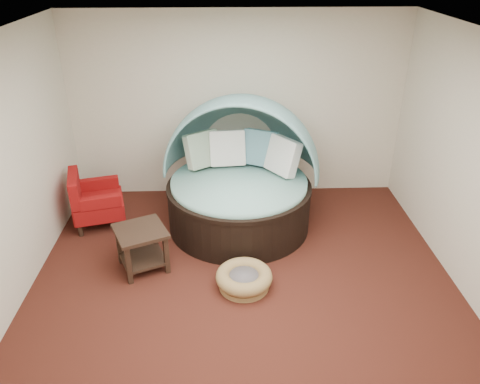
{
  "coord_description": "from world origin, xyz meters",
  "views": [
    {
      "loc": [
        -0.2,
        -4.3,
        3.54
      ],
      "look_at": [
        -0.03,
        0.6,
        0.96
      ],
      "focal_mm": 35.0,
      "sensor_mm": 36.0,
      "label": 1
    }
  ],
  "objects_px": {
    "canopy_daybed": "(240,168)",
    "side_table": "(142,243)",
    "pet_basket": "(244,278)",
    "red_armchair": "(94,201)"
  },
  "relations": [
    {
      "from": "canopy_daybed",
      "to": "side_table",
      "type": "bearing_deg",
      "value": -129.32
    },
    {
      "from": "canopy_daybed",
      "to": "pet_basket",
      "type": "xyz_separation_m",
      "value": [
        -0.01,
        -1.49,
        -0.72
      ]
    },
    {
      "from": "red_armchair",
      "to": "canopy_daybed",
      "type": "bearing_deg",
      "value": -14.99
    },
    {
      "from": "pet_basket",
      "to": "side_table",
      "type": "xyz_separation_m",
      "value": [
        -1.22,
        0.42,
        0.24
      ]
    },
    {
      "from": "pet_basket",
      "to": "red_armchair",
      "type": "bearing_deg",
      "value": 143.92
    },
    {
      "from": "canopy_daybed",
      "to": "pet_basket",
      "type": "relative_size",
      "value": 2.73
    },
    {
      "from": "canopy_daybed",
      "to": "side_table",
      "type": "height_order",
      "value": "canopy_daybed"
    },
    {
      "from": "red_armchair",
      "to": "side_table",
      "type": "height_order",
      "value": "red_armchair"
    },
    {
      "from": "pet_basket",
      "to": "red_armchair",
      "type": "xyz_separation_m",
      "value": [
        -2.05,
        1.49,
        0.25
      ]
    },
    {
      "from": "canopy_daybed",
      "to": "red_armchair",
      "type": "relative_size",
      "value": 2.8
    }
  ]
}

